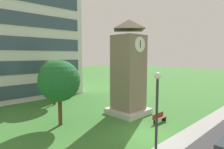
{
  "coord_description": "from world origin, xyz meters",
  "views": [
    {
      "loc": [
        -12.33,
        -8.69,
        6.46
      ],
      "look_at": [
        1.51,
        5.81,
        4.39
      ],
      "focal_mm": 30.29,
      "sensor_mm": 36.0,
      "label": 1
    }
  ],
  "objects_px": {
    "park_bench": "(159,118)",
    "tree_near_tower": "(59,81)",
    "tree_streetside": "(53,73)",
    "clock_tower": "(129,73)",
    "street_lamp": "(157,112)"
  },
  "relations": [
    {
      "from": "clock_tower",
      "to": "street_lamp",
      "type": "distance_m",
      "value": 10.73
    },
    {
      "from": "street_lamp",
      "to": "tree_near_tower",
      "type": "bearing_deg",
      "value": 90.92
    },
    {
      "from": "tree_streetside",
      "to": "clock_tower",
      "type": "bearing_deg",
      "value": -65.48
    },
    {
      "from": "tree_near_tower",
      "to": "street_lamp",
      "type": "bearing_deg",
      "value": -89.08
    },
    {
      "from": "park_bench",
      "to": "tree_near_tower",
      "type": "distance_m",
      "value": 10.05
    },
    {
      "from": "street_lamp",
      "to": "tree_streetside",
      "type": "relative_size",
      "value": 0.95
    },
    {
      "from": "clock_tower",
      "to": "tree_near_tower",
      "type": "distance_m",
      "value": 7.42
    },
    {
      "from": "tree_near_tower",
      "to": "tree_streetside",
      "type": "height_order",
      "value": "tree_near_tower"
    },
    {
      "from": "park_bench",
      "to": "clock_tower",
      "type": "bearing_deg",
      "value": 91.35
    },
    {
      "from": "park_bench",
      "to": "tree_near_tower",
      "type": "bearing_deg",
      "value": 140.32
    },
    {
      "from": "clock_tower",
      "to": "tree_streetside",
      "type": "height_order",
      "value": "clock_tower"
    },
    {
      "from": "tree_streetside",
      "to": "park_bench",
      "type": "bearing_deg",
      "value": -71.91
    },
    {
      "from": "street_lamp",
      "to": "tree_near_tower",
      "type": "distance_m",
      "value": 10.21
    },
    {
      "from": "clock_tower",
      "to": "tree_near_tower",
      "type": "bearing_deg",
      "value": 163.7
    },
    {
      "from": "clock_tower",
      "to": "tree_streetside",
      "type": "relative_size",
      "value": 1.74
    }
  ]
}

